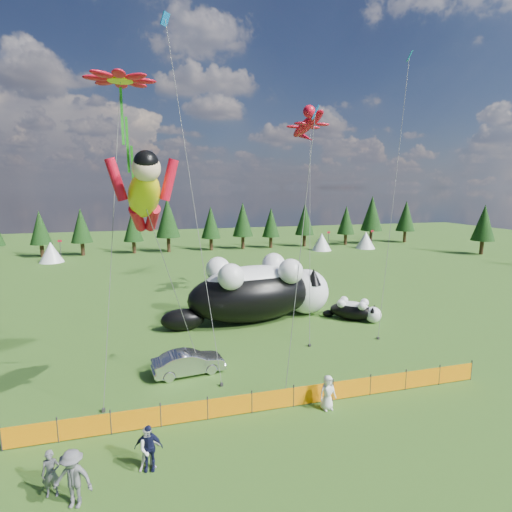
% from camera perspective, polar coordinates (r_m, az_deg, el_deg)
% --- Properties ---
extents(ground, '(160.00, 160.00, 0.00)m').
position_cam_1_polar(ground, '(22.15, -0.04, -17.27)').
color(ground, '#133309').
rests_on(ground, ground).
extents(safety_fence, '(22.06, 0.06, 1.10)m').
position_cam_1_polar(safety_fence, '(19.38, 2.44, -19.82)').
color(safety_fence, '#262626').
rests_on(safety_fence, ground).
extents(tree_line, '(90.00, 4.00, 8.00)m').
position_cam_1_polar(tree_line, '(64.54, -10.64, 4.18)').
color(tree_line, black).
rests_on(tree_line, ground).
extents(festival_tents, '(50.00, 3.20, 2.80)m').
position_cam_1_polar(festival_tents, '(61.83, 0.04, 1.68)').
color(festival_tents, white).
rests_on(festival_tents, ground).
extents(cat_large, '(13.45, 6.09, 4.87)m').
position_cam_1_polar(cat_large, '(30.62, 0.50, -4.93)').
color(cat_large, black).
rests_on(cat_large, ground).
extents(cat_small, '(3.78, 3.43, 1.64)m').
position_cam_1_polar(cat_small, '(31.82, 13.91, -7.52)').
color(cat_small, black).
rests_on(cat_small, ground).
extents(car, '(4.06, 1.86, 1.29)m').
position_cam_1_polar(car, '(22.82, -9.60, -14.77)').
color(car, silver).
rests_on(car, ground).
extents(spectator_a, '(0.60, 0.41, 1.60)m').
position_cam_1_polar(spectator_a, '(16.36, -27.25, -25.90)').
color(spectator_a, '#5D5D62').
rests_on(spectator_a, ground).
extents(spectator_b, '(0.87, 0.59, 1.65)m').
position_cam_1_polar(spectator_b, '(16.35, -15.00, -24.99)').
color(spectator_b, white).
rests_on(spectator_b, ground).
extents(spectator_c, '(1.09, 0.70, 1.73)m').
position_cam_1_polar(spectator_c, '(16.33, -15.10, -24.91)').
color(spectator_c, '#131635').
rests_on(spectator_c, ground).
extents(spectator_d, '(1.40, 1.02, 1.96)m').
position_cam_1_polar(spectator_d, '(15.56, -24.71, -26.95)').
color(spectator_d, '#5D5D62').
rests_on(spectator_d, ground).
extents(spectator_e, '(0.83, 0.58, 1.63)m').
position_cam_1_polar(spectator_e, '(19.54, 10.20, -18.66)').
color(spectator_e, white).
rests_on(spectator_e, ground).
extents(superhero_kite, '(4.81, 6.07, 12.14)m').
position_cam_1_polar(superhero_kite, '(17.55, -15.71, 8.28)').
color(superhero_kite, yellow).
rests_on(superhero_kite, ground).
extents(gecko_kite, '(6.33, 14.49, 19.21)m').
position_cam_1_polar(gecko_kite, '(36.47, 7.41, 18.17)').
color(gecko_kite, red).
rests_on(gecko_kite, ground).
extents(flower_kite, '(3.95, 3.95, 14.93)m').
position_cam_1_polar(flower_kite, '(19.82, -18.83, 22.27)').
color(flower_kite, red).
rests_on(flower_kite, ground).
extents(diamond_kite_a, '(2.36, 4.87, 19.65)m').
position_cam_1_polar(diamond_kite_a, '(24.11, -12.27, 27.22)').
color(diamond_kite_a, '#0C63B5').
rests_on(diamond_kite_a, ground).
extents(diamond_kite_b, '(4.66, 5.17, 20.56)m').
position_cam_1_polar(diamond_kite_b, '(33.54, 20.81, 22.98)').
color(diamond_kite_b, '#0C9098').
rests_on(diamond_kite_b, ground).
extents(diamond_kite_c, '(1.82, 1.20, 14.07)m').
position_cam_1_polar(diamond_kite_c, '(19.19, 8.18, 17.12)').
color(diamond_kite_c, '#0C63B5').
rests_on(diamond_kite_c, ground).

